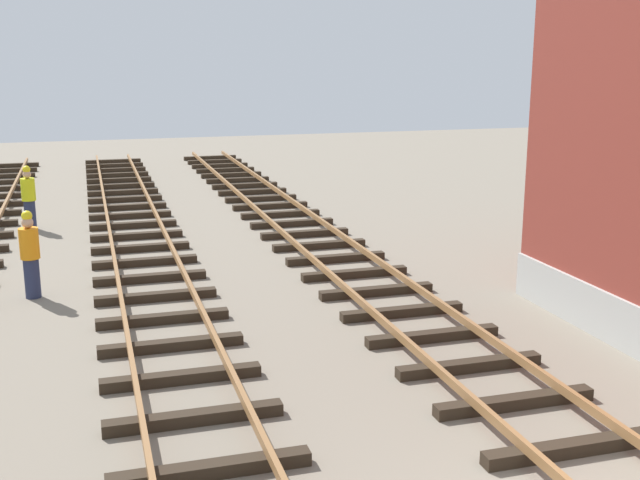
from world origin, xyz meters
The scene contains 2 objects.
track_worker_foreground centered at (-6.91, 18.32, 0.93)m, with size 0.40×0.40×1.87m.
track_worker_distant centered at (-6.49, 11.24, 0.93)m, with size 0.40×0.40×1.87m.
Camera 1 is at (-5.24, -5.83, 5.04)m, focal length 44.51 mm.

